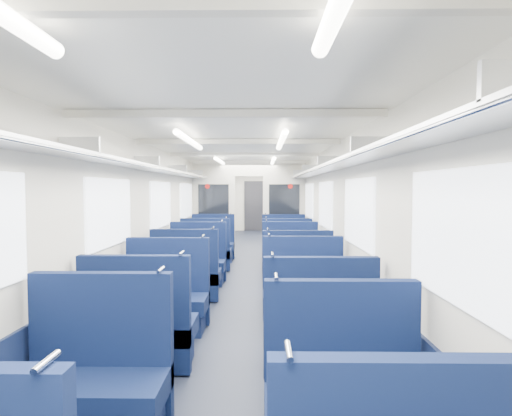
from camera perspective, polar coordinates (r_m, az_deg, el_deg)
name	(u,v)px	position (r m, az deg, el deg)	size (l,w,h in m)	color
floor	(245,280)	(7.61, -1.61, -10.10)	(2.80, 18.00, 0.01)	black
ceiling	(244,152)	(7.45, -1.64, 7.81)	(2.80, 18.00, 0.01)	silver
wall_left	(168,217)	(7.62, -12.20, -1.20)	(0.02, 18.00, 2.35)	beige
dado_left	(169,261)	(7.72, -12.03, -7.32)	(0.03, 17.90, 0.70)	#101835
wall_right	(321,217)	(7.51, 9.11, -1.23)	(0.02, 18.00, 2.35)	beige
dado_right	(320,262)	(7.61, 8.95, -7.44)	(0.03, 17.90, 0.70)	#101835
wall_far	(254,202)	(16.42, -0.33, 0.90)	(2.80, 0.02, 2.35)	beige
luggage_rack_left	(178,173)	(7.57, -10.88, 4.83)	(0.36, 17.40, 0.18)	#B2B5BA
luggage_rack_right	(311,173)	(7.47, 7.73, 4.88)	(0.36, 17.40, 0.18)	#B2B5BA
windows	(243,204)	(6.97, -1.78, 0.51)	(2.78, 15.60, 0.75)	white
ceiling_fittings	(244,154)	(7.18, -1.73, 7.52)	(2.70, 16.06, 0.11)	beige
end_door	(254,206)	(16.37, -0.33, 0.29)	(0.75, 0.06, 2.00)	black
bulkhead	(249,207)	(10.11, -1.00, 0.12)	(2.80, 0.10, 2.35)	beige
seat_6	(95,385)	(3.22, -21.63, -22.03)	(1.00, 0.55, 1.12)	#0D1A40
seat_7	(345,403)	(2.87, 12.32, -25.14)	(1.00, 0.55, 1.12)	#0D1A40
seat_8	(140,332)	(4.12, -15.98, -16.37)	(1.00, 0.55, 1.12)	#0D1A40
seat_9	(318,335)	(3.94, 8.72, -17.21)	(1.00, 0.55, 1.12)	#0D1A40
seat_10	(166,301)	(5.09, -12.51, -12.64)	(1.00, 0.55, 1.12)	#0D1A40
seat_11	(304,298)	(5.16, 6.69, -12.37)	(1.00, 0.55, 1.12)	#0D1A40
seat_12	(186,277)	(6.35, -9.73, -9.53)	(1.00, 0.55, 1.12)	#0D1A40
seat_13	(297,280)	(6.10, 5.73, -10.00)	(1.00, 0.55, 1.12)	#0D1A40
seat_14	(197,264)	(7.36, -8.24, -7.82)	(1.00, 0.55, 1.12)	#0D1A40
seat_15	(290,264)	(7.37, 4.84, -7.80)	(1.00, 0.55, 1.12)	#0D1A40
seat_16	(206,254)	(8.52, -6.98, -6.38)	(1.00, 0.55, 1.12)	#0D1A40
seat_17	(287,254)	(8.44, 4.31, -6.45)	(1.00, 0.55, 1.12)	#0D1A40
seat_18	(213,246)	(9.60, -6.10, -5.35)	(1.00, 0.55, 1.12)	#0D1A40
seat_19	(284,247)	(9.48, 3.91, -5.44)	(1.00, 0.55, 1.12)	#0D1A40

